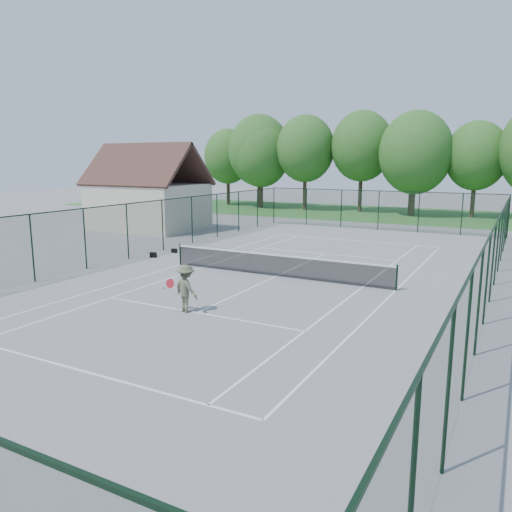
# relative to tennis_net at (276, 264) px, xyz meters

# --- Properties ---
(ground) EXTENTS (140.00, 140.00, 0.00)m
(ground) POSITION_rel_tennis_net_xyz_m (0.00, 0.00, -0.58)
(ground) COLOR gray
(ground) RESTS_ON ground
(grass_far) EXTENTS (80.00, 16.00, 0.01)m
(grass_far) POSITION_rel_tennis_net_xyz_m (0.00, 30.00, -0.57)
(grass_far) COLOR #3A7B31
(grass_far) RESTS_ON ground
(court_lines) EXTENTS (11.05, 23.85, 0.01)m
(court_lines) POSITION_rel_tennis_net_xyz_m (0.00, 0.00, -0.57)
(court_lines) COLOR white
(court_lines) RESTS_ON ground
(tennis_net) EXTENTS (11.08, 0.08, 1.10)m
(tennis_net) POSITION_rel_tennis_net_xyz_m (0.00, 0.00, 0.00)
(tennis_net) COLOR black
(tennis_net) RESTS_ON ground
(fence_enclosure) EXTENTS (18.05, 36.05, 3.02)m
(fence_enclosure) POSITION_rel_tennis_net_xyz_m (0.00, 0.00, 0.98)
(fence_enclosure) COLOR #183521
(fence_enclosure) RESTS_ON ground
(utility_building) EXTENTS (8.60, 6.27, 6.63)m
(utility_building) POSITION_rel_tennis_net_xyz_m (-16.00, 10.00, 2.54)
(utility_building) COLOR beige
(utility_building) RESTS_ON ground
(tree_line_far) EXTENTS (39.40, 6.40, 9.70)m
(tree_line_far) POSITION_rel_tennis_net_xyz_m (0.00, 30.00, 5.42)
(tree_line_far) COLOR #432A1E
(tree_line_far) RESTS_ON ground
(sports_bag_a) EXTENTS (0.41, 0.33, 0.28)m
(sports_bag_a) POSITION_rel_tennis_net_xyz_m (-8.02, 0.89, -0.43)
(sports_bag_a) COLOR black
(sports_bag_a) RESTS_ON ground
(sports_bag_b) EXTENTS (0.33, 0.23, 0.24)m
(sports_bag_b) POSITION_rel_tennis_net_xyz_m (-7.88, 2.59, -0.46)
(sports_bag_b) COLOR black
(sports_bag_b) RESTS_ON ground
(tennis_player) EXTENTS (2.10, 0.94, 1.70)m
(tennis_player) POSITION_rel_tennis_net_xyz_m (-0.41, -6.46, 0.28)
(tennis_player) COLOR #585E42
(tennis_player) RESTS_ON ground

